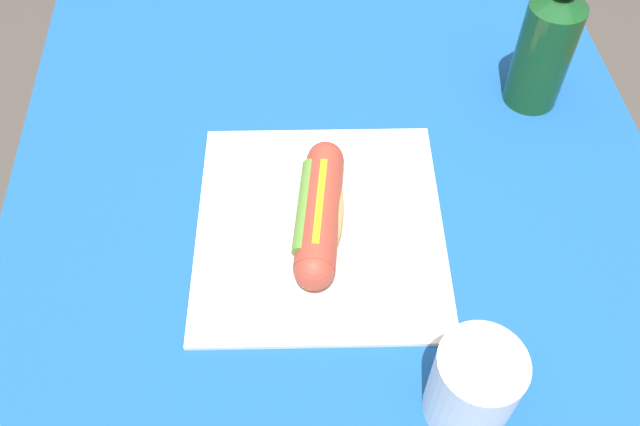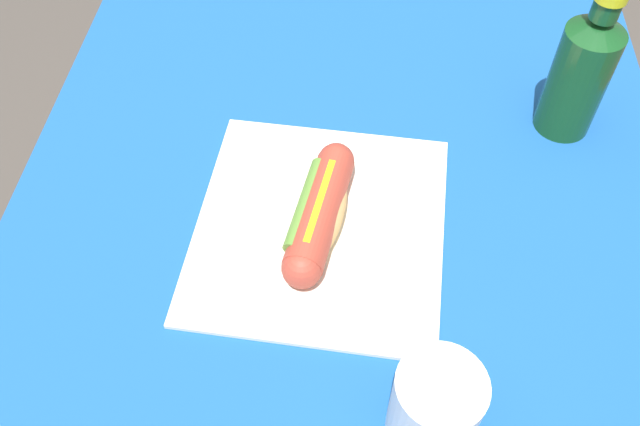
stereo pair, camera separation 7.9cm
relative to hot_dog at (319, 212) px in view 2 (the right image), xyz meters
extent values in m
cylinder|color=brown|center=(0.43, -0.34, -0.41)|extent=(0.07, 0.07, 0.70)
cylinder|color=brown|center=(0.43, 0.28, -0.41)|extent=(0.07, 0.07, 0.70)
cube|color=brown|center=(-0.05, -0.03, -0.05)|extent=(1.11, 0.78, 0.03)
cube|color=#19519E|center=(-0.05, -0.03, -0.03)|extent=(1.17, 0.84, 0.00)
cube|color=silver|center=(0.00, 0.00, -0.03)|extent=(0.34, 0.32, 0.01)
ellipsoid|color=tan|center=(0.00, 0.00, 0.00)|extent=(0.16, 0.08, 0.04)
cylinder|color=#A83D2D|center=(0.00, 0.00, 0.00)|extent=(0.17, 0.07, 0.05)
sphere|color=#A83D2D|center=(0.08, -0.01, 0.00)|extent=(0.05, 0.05, 0.05)
sphere|color=#A83D2D|center=(-0.08, 0.01, 0.00)|extent=(0.05, 0.05, 0.05)
cube|color=yellow|center=(0.00, 0.00, 0.02)|extent=(0.12, 0.03, 0.00)
cylinder|color=#568433|center=(0.00, 0.02, 0.01)|extent=(0.13, 0.04, 0.02)
cylinder|color=#14471E|center=(0.20, -0.32, 0.05)|extent=(0.07, 0.07, 0.15)
cone|color=#14471E|center=(0.20, -0.32, 0.13)|extent=(0.07, 0.07, 0.02)
cylinder|color=#14471E|center=(0.20, -0.32, 0.16)|extent=(0.03, 0.03, 0.03)
cylinder|color=white|center=(-0.24, -0.13, 0.02)|extent=(0.08, 0.08, 0.11)
camera|label=1|loc=(-0.48, 0.04, 0.63)|focal=37.73mm
camera|label=2|loc=(-0.48, -0.04, 0.63)|focal=37.73mm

